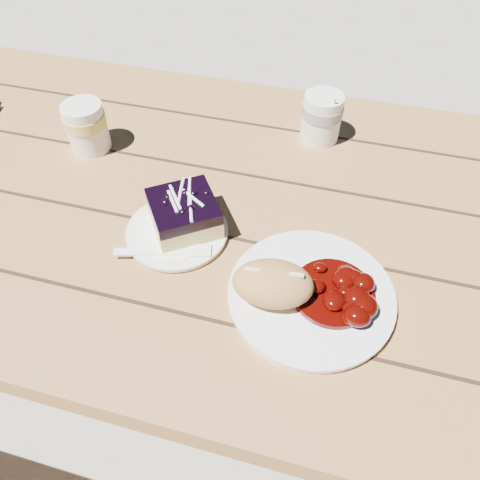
% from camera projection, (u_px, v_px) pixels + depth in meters
% --- Properties ---
extents(ground, '(60.00, 60.00, 0.00)m').
position_uv_depth(ground, '(223.00, 379.00, 1.41)').
color(ground, '#9A958B').
rests_on(ground, ground).
extents(picnic_table, '(2.00, 1.55, 0.75)m').
position_uv_depth(picnic_table, '(216.00, 256.00, 0.96)').
color(picnic_table, brown).
rests_on(picnic_table, ground).
extents(main_plate, '(0.24, 0.24, 0.02)m').
position_uv_depth(main_plate, '(311.00, 296.00, 0.69)').
color(main_plate, white).
rests_on(main_plate, picnic_table).
extents(goulash_stew, '(0.12, 0.12, 0.04)m').
position_uv_depth(goulash_stew, '(334.00, 286.00, 0.67)').
color(goulash_stew, '#3E0502').
rests_on(goulash_stew, main_plate).
extents(bread_roll, '(0.13, 0.09, 0.06)m').
position_uv_depth(bread_roll, '(273.00, 284.00, 0.66)').
color(bread_roll, '#B98447').
rests_on(bread_roll, main_plate).
extents(dessert_plate, '(0.16, 0.16, 0.01)m').
position_uv_depth(dessert_plate, '(177.00, 232.00, 0.78)').
color(dessert_plate, white).
rests_on(dessert_plate, picnic_table).
extents(blueberry_cake, '(0.14, 0.14, 0.06)m').
position_uv_depth(blueberry_cake, '(184.00, 213.00, 0.76)').
color(blueberry_cake, '#E8D17E').
rests_on(blueberry_cake, dessert_plate).
extents(fork_dessert, '(0.16, 0.07, 0.00)m').
position_uv_depth(fork_dessert, '(153.00, 251.00, 0.74)').
color(fork_dessert, white).
rests_on(fork_dessert, dessert_plate).
extents(coffee_cup, '(0.08, 0.08, 0.10)m').
position_uv_depth(coffee_cup, '(322.00, 118.00, 0.92)').
color(coffee_cup, white).
rests_on(coffee_cup, picnic_table).
extents(second_cup, '(0.08, 0.08, 0.10)m').
position_uv_depth(second_cup, '(87.00, 127.00, 0.90)').
color(second_cup, white).
rests_on(second_cup, picnic_table).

